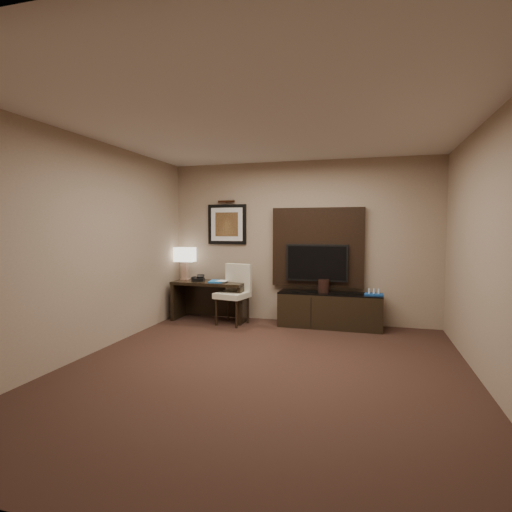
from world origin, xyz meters
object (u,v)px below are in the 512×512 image
(credenza, at_px, (330,310))
(ice_bucket, at_px, (324,286))
(desk_chair, at_px, (232,294))
(table_lamp, at_px, (185,262))
(minibar_tray, at_px, (374,292))
(desk_phone, at_px, (198,278))
(tv, at_px, (317,263))
(desk, at_px, (210,301))

(credenza, relative_size, ice_bucket, 7.90)
(desk_chair, xyz_separation_m, table_lamp, (-0.98, 0.29, 0.49))
(credenza, bearing_deg, minibar_tray, -2.37)
(credenza, distance_m, minibar_tray, 0.75)
(desk_phone, height_order, minibar_tray, desk_phone)
(desk_chair, bearing_deg, tv, 27.23)
(desk, relative_size, minibar_tray, 4.61)
(tv, height_order, desk_chair, tv)
(desk, distance_m, desk_chair, 0.52)
(desk, xyz_separation_m, ice_bucket, (1.93, 0.07, 0.33))
(desk, xyz_separation_m, table_lamp, (-0.52, 0.11, 0.64))
(tv, relative_size, table_lamp, 1.62)
(credenza, bearing_deg, desk_chair, -171.15)
(credenza, bearing_deg, tv, 149.35)
(tv, height_order, ice_bucket, tv)
(desk, bearing_deg, desk_chair, -18.63)
(credenza, xyz_separation_m, ice_bucket, (-0.10, 0.02, 0.38))
(table_lamp, distance_m, minibar_tray, 3.24)
(tv, xyz_separation_m, desk_chair, (-1.34, -0.37, -0.52))
(desk_phone, relative_size, minibar_tray, 0.73)
(desk_phone, bearing_deg, desk, -10.54)
(tv, relative_size, desk_chair, 1.01)
(ice_bucket, height_order, minibar_tray, ice_bucket)
(tv, xyz_separation_m, minibar_tray, (0.90, -0.17, -0.41))
(desk_chair, bearing_deg, credenza, 20.12)
(credenza, distance_m, desk_phone, 2.29)
(desk, distance_m, credenza, 2.03)
(tv, bearing_deg, table_lamp, -178.12)
(credenza, bearing_deg, table_lamp, 179.15)
(minibar_tray, bearing_deg, credenza, 177.04)
(credenza, distance_m, desk_chair, 1.60)
(desk_chair, relative_size, ice_bucket, 4.82)
(desk_chair, xyz_separation_m, ice_bucket, (1.46, 0.25, 0.17))
(desk_chair, height_order, table_lamp, table_lamp)
(ice_bucket, bearing_deg, credenza, -12.45)
(desk, relative_size, desk_chair, 1.27)
(minibar_tray, bearing_deg, tv, 169.01)
(tv, height_order, desk_phone, tv)
(table_lamp, bearing_deg, minibar_tray, -1.75)
(desk_chair, distance_m, table_lamp, 1.13)
(tv, distance_m, ice_bucket, 0.40)
(tv, distance_m, desk_phone, 2.05)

